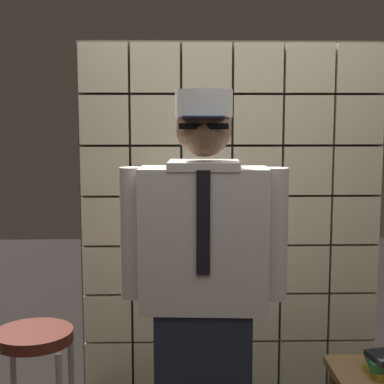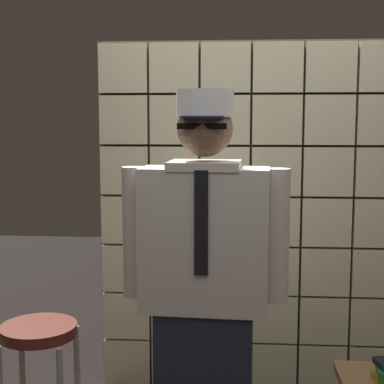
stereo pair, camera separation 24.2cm
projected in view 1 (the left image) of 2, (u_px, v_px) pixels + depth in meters
The scene contains 3 objects.
glass_block_wall at pixel (231, 220), 3.64m from camera, with size 1.88×0.10×2.18m.
standing_person at pixel (203, 292), 2.55m from camera, with size 0.73×0.32×1.82m.
bar_stool at pixel (35, 375), 2.56m from camera, with size 0.34×0.34×0.79m.
Camera 1 is at (-0.33, -2.12, 1.70)m, focal length 54.81 mm.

